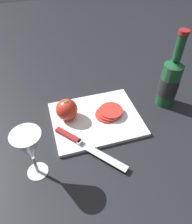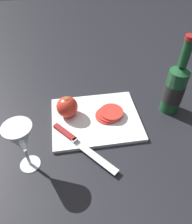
{
  "view_description": "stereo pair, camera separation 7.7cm",
  "coord_description": "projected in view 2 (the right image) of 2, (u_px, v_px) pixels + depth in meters",
  "views": [
    {
      "loc": [
        -0.08,
        -0.52,
        0.61
      ],
      "look_at": [
        0.09,
        0.03,
        0.04
      ],
      "focal_mm": 35.0,
      "sensor_mm": 36.0,
      "label": 1
    },
    {
      "loc": [
        -0.0,
        -0.53,
        0.61
      ],
      "look_at": [
        0.09,
        0.03,
        0.04
      ],
      "focal_mm": 35.0,
      "sensor_mm": 36.0,
      "label": 2
    }
  ],
  "objects": [
    {
      "name": "knife",
      "position": [
        73.0,
        138.0,
        0.75
      ],
      "size": [
        0.2,
        0.23,
        0.01
      ],
      "rotation": [
        0.0,
        0.0,
        5.4
      ],
      "color": "silver",
      "rests_on": "cutting_board"
    },
    {
      "name": "cutting_board",
      "position": [
        96.0,
        119.0,
        0.83
      ],
      "size": [
        0.33,
        0.26,
        0.01
      ],
      "color": "white",
      "rests_on": "ground_plane"
    },
    {
      "name": "wine_bottle",
      "position": [
        175.0,
        88.0,
        0.81
      ],
      "size": [
        0.08,
        0.08,
        0.31
      ],
      "color": "#194C28",
      "rests_on": "ground_plane"
    },
    {
      "name": "wine_glass",
      "position": [
        22.0,
        140.0,
        0.61
      ],
      "size": [
        0.08,
        0.08,
        0.18
      ],
      "color": "silver",
      "rests_on": "ground_plane"
    },
    {
      "name": "whole_tomato",
      "position": [
        68.0,
        107.0,
        0.81
      ],
      "size": [
        0.08,
        0.08,
        0.08
      ],
      "color": "red",
      "rests_on": "cutting_board"
    },
    {
      "name": "tomato_slice_stack_near",
      "position": [
        110.0,
        114.0,
        0.83
      ],
      "size": [
        0.11,
        0.09,
        0.02
      ],
      "color": "red",
      "rests_on": "cutting_board"
    },
    {
      "name": "ground_plane",
      "position": [
        74.0,
        130.0,
        0.8
      ],
      "size": [
        3.0,
        3.0,
        0.0
      ],
      "primitive_type": "plane",
      "color": "black"
    }
  ]
}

